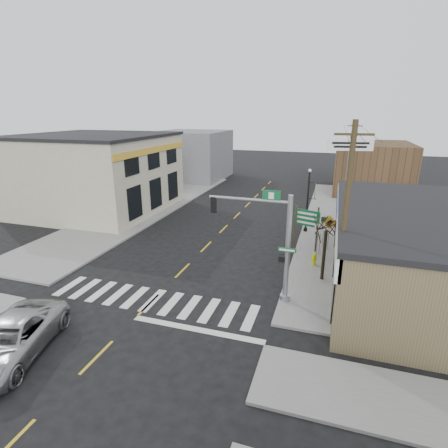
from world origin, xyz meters
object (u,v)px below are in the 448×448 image
(utility_pole_near, at_px, (344,224))
(fire_hydrant, at_px, (314,259))
(suv, at_px, (10,340))
(guide_sign, at_px, (306,223))
(traffic_signal_pole, at_px, (275,236))
(lamp_post, at_px, (309,196))
(dance_center_sign, at_px, (349,159))
(utility_pole_far, at_px, (351,162))
(bare_tree, at_px, (327,221))

(utility_pole_near, bearing_deg, fire_hydrant, 96.77)
(suv, relative_size, guide_sign, 1.74)
(traffic_signal_pole, relative_size, lamp_post, 1.13)
(suv, xyz_separation_m, utility_pole_near, (11.72, 6.42, 3.79))
(lamp_post, height_order, dance_center_sign, dance_center_sign)
(guide_sign, xyz_separation_m, utility_pole_far, (2.90, 14.36, 2.18))
(utility_pole_far, bearing_deg, traffic_signal_pole, -98.93)
(guide_sign, xyz_separation_m, fire_hydrant, (0.75, -2.21, -1.53))
(lamp_post, bearing_deg, utility_pole_near, -54.22)
(traffic_signal_pole, relative_size, fire_hydrant, 7.32)
(lamp_post, distance_m, utility_pole_near, 11.89)
(utility_pole_far, bearing_deg, lamp_post, -105.45)
(dance_center_sign, distance_m, utility_pole_near, 14.06)
(fire_hydrant, relative_size, lamp_post, 0.15)
(lamp_post, relative_size, dance_center_sign, 0.67)
(guide_sign, height_order, fire_hydrant, guide_sign)
(bare_tree, bearing_deg, lamp_post, 100.96)
(guide_sign, distance_m, utility_pole_near, 8.20)
(suv, height_order, bare_tree, bare_tree)
(utility_pole_near, bearing_deg, dance_center_sign, 81.91)
(traffic_signal_pole, relative_size, guide_sign, 1.81)
(fire_hydrant, bearing_deg, guide_sign, 108.81)
(suv, distance_m, utility_pole_far, 31.22)
(suv, distance_m, utility_pole_near, 13.89)
(traffic_signal_pole, bearing_deg, dance_center_sign, 76.32)
(fire_hydrant, height_order, bare_tree, bare_tree)
(traffic_signal_pole, height_order, utility_pole_far, utility_pole_far)
(utility_pole_near, relative_size, utility_pole_far, 1.07)
(traffic_signal_pole, distance_m, bare_tree, 3.68)
(fire_hydrant, distance_m, utility_pole_far, 17.12)
(bare_tree, bearing_deg, dance_center_sign, 84.00)
(bare_tree, relative_size, utility_pole_near, 0.50)
(guide_sign, height_order, bare_tree, bare_tree)
(lamp_post, distance_m, bare_tree, 8.14)
(traffic_signal_pole, height_order, guide_sign, traffic_signal_pole)
(suv, height_order, dance_center_sign, dance_center_sign)
(fire_hydrant, xyz_separation_m, dance_center_sign, (1.65, 8.67, 4.97))
(dance_center_sign, bearing_deg, bare_tree, -107.05)
(traffic_signal_pole, xyz_separation_m, guide_sign, (0.97, 6.85, -1.31))
(dance_center_sign, relative_size, bare_tree, 1.69)
(guide_sign, bearing_deg, traffic_signal_pole, -80.48)
(bare_tree, height_order, utility_pole_near, utility_pole_near)
(guide_sign, distance_m, dance_center_sign, 7.70)
(lamp_post, bearing_deg, bare_tree, -54.29)
(guide_sign, bearing_deg, utility_pole_far, 96.16)
(fire_hydrant, height_order, dance_center_sign, dance_center_sign)
(utility_pole_far, bearing_deg, suv, -112.56)
(dance_center_sign, xyz_separation_m, utility_pole_far, (0.50, 7.90, -1.25))
(suv, relative_size, traffic_signal_pole, 0.97)
(lamp_post, xyz_separation_m, utility_pole_near, (2.25, -11.57, 1.59))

